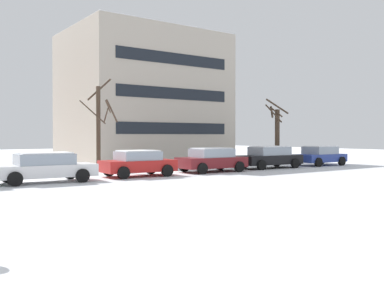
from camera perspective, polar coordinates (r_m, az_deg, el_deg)
ground_plane at (r=12.61m, az=-19.89°, el=-8.92°), size 120.00×120.00×0.00m
road_surface at (r=15.91m, az=-23.27°, el=-6.86°), size 80.00×8.87×0.00m
parked_car_white at (r=21.40m, az=-18.66°, el=-2.87°), size 4.64×2.26×1.40m
parked_car_red at (r=23.47m, az=-7.07°, el=-2.47°), size 3.95×2.26×1.40m
parked_car_maroon at (r=26.19m, az=2.58°, el=-2.04°), size 4.20×2.31×1.45m
parked_car_black at (r=29.57m, az=10.08°, el=-1.68°), size 4.67×2.14×1.48m
parked_car_blue at (r=33.19m, az=16.35°, el=-1.44°), size 3.91×2.25×1.43m
tree_far_left at (r=34.30m, az=11.01°, el=1.43°), size 1.41×1.91×4.99m
tree_far_mid at (r=27.07m, az=-12.00°, el=2.49°), size 2.47×2.31×5.74m
building_far_right at (r=38.98m, az=-6.41°, el=6.04°), size 12.70×10.19×11.07m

